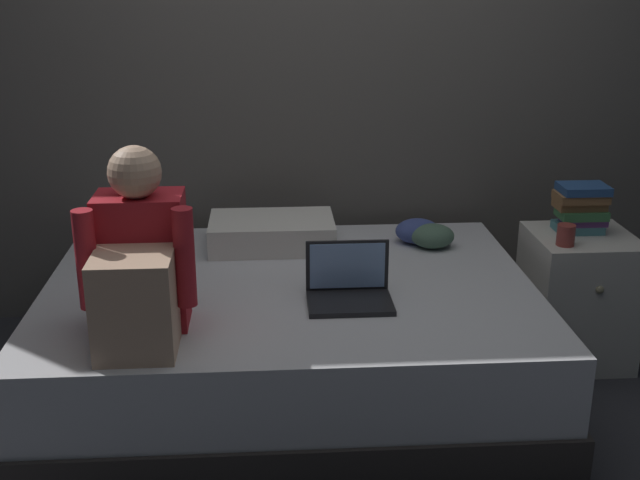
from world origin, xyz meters
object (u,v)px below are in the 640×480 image
(person_sitting, at_px, (139,267))
(nightstand, at_px, (577,297))
(bed, at_px, (290,339))
(book_stack, at_px, (581,208))
(mug, at_px, (566,235))
(clothes_pile, at_px, (425,233))
(laptop, at_px, (349,288))
(pillow, at_px, (272,232))

(person_sitting, bearing_deg, nightstand, 20.27)
(bed, height_order, book_stack, book_stack)
(nightstand, relative_size, mug, 6.57)
(clothes_pile, bearing_deg, bed, -146.43)
(nightstand, xyz_separation_m, person_sitting, (-1.82, -0.67, 0.45))
(bed, distance_m, clothes_pile, 0.82)
(nightstand, relative_size, laptop, 1.85)
(book_stack, bearing_deg, laptop, -155.93)
(laptop, xyz_separation_m, clothes_pile, (0.41, 0.62, 0.00))
(book_stack, height_order, mug, book_stack)
(laptop, relative_size, book_stack, 1.44)
(laptop, bearing_deg, clothes_pile, 56.33)
(nightstand, bearing_deg, clothes_pile, 164.56)
(nightstand, distance_m, laptop, 1.19)
(clothes_pile, bearing_deg, person_sitting, -143.33)
(book_stack, xyz_separation_m, clothes_pile, (-0.66, 0.14, -0.15))
(book_stack, bearing_deg, bed, -167.71)
(bed, distance_m, nightstand, 1.32)
(pillow, bearing_deg, mug, -15.23)
(person_sitting, height_order, pillow, person_sitting)
(laptop, height_order, pillow, laptop)
(mug, bearing_deg, book_stack, 53.81)
(person_sitting, relative_size, clothes_pile, 2.56)
(person_sitting, bearing_deg, pillow, 62.88)
(laptop, xyz_separation_m, pillow, (-0.28, 0.65, 0.01))
(book_stack, xyz_separation_m, mug, (-0.12, -0.17, -0.07))
(nightstand, distance_m, pillow, 1.41)
(person_sitting, height_order, clothes_pile, person_sitting)
(nightstand, bearing_deg, laptop, -158.22)
(person_sitting, distance_m, clothes_pile, 1.45)
(person_sitting, xyz_separation_m, mug, (1.69, 0.55, -0.11))
(bed, relative_size, mug, 22.22)
(bed, distance_m, pillow, 0.55)
(laptop, bearing_deg, person_sitting, -161.99)
(person_sitting, relative_size, laptop, 2.05)
(clothes_pile, bearing_deg, laptop, -123.67)
(nightstand, height_order, book_stack, book_stack)
(bed, relative_size, nightstand, 3.38)
(mug, relative_size, clothes_pile, 0.35)
(pillow, xyz_separation_m, mug, (1.23, -0.34, 0.07))
(nightstand, height_order, mug, mug)
(mug, bearing_deg, pillow, 164.77)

